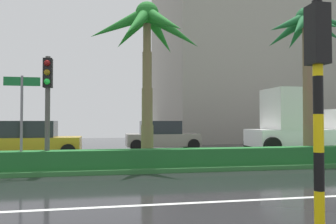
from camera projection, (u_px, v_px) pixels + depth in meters
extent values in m
cylinder|color=brown|center=(147.00, 143.00, 12.96)|extent=(0.48, 0.48, 1.41)
cylinder|color=brown|center=(147.00, 107.00, 13.00)|extent=(0.42, 0.42, 1.41)
cylinder|color=brown|center=(147.00, 70.00, 13.03)|extent=(0.36, 0.36, 1.41)
cylinder|color=brown|center=(147.00, 34.00, 13.06)|extent=(0.30, 0.30, 1.41)
sphere|color=#1F7025|center=(147.00, 13.00, 13.08)|extent=(0.90, 0.90, 0.90)
cone|color=#1F7025|center=(173.00, 30.00, 13.16)|extent=(2.35, 0.77, 1.74)
cone|color=#1F7025|center=(160.00, 34.00, 13.99)|extent=(1.88, 2.19, 1.65)
cone|color=#1F7025|center=(131.00, 31.00, 13.90)|extent=(1.64, 2.37, 1.47)
cone|color=#1F7025|center=(119.00, 25.00, 12.90)|extent=(2.40, 0.64, 1.52)
cone|color=#1F7025|center=(138.00, 22.00, 12.11)|extent=(1.56, 2.30, 1.75)
cone|color=#1F7025|center=(163.00, 21.00, 12.22)|extent=(1.53, 2.38, 1.58)
cylinder|color=brown|center=(310.00, 141.00, 14.07)|extent=(0.53, 0.53, 1.47)
cylinder|color=brown|center=(309.00, 106.00, 14.18)|extent=(0.47, 0.47, 1.47)
cylinder|color=brown|center=(308.00, 71.00, 14.28)|extent=(0.40, 0.40, 1.47)
cylinder|color=brown|center=(306.00, 37.00, 14.38)|extent=(0.34, 0.34, 1.47)
sphere|color=#1A5C2D|center=(306.00, 18.00, 14.41)|extent=(0.90, 0.90, 0.90)
cone|color=#1A5C2D|center=(324.00, 29.00, 14.65)|extent=(2.06, 0.75, 1.34)
cone|color=#1A5C2D|center=(313.00, 31.00, 15.11)|extent=(1.91, 1.74, 1.26)
cone|color=#1A5C2D|center=(297.00, 34.00, 15.25)|extent=(0.79, 2.04, 1.45)
cone|color=#1A5C2D|center=(287.00, 33.00, 14.93)|extent=(1.68, 1.88, 1.48)
cone|color=#1A5C2D|center=(289.00, 24.00, 14.10)|extent=(2.09, 0.84, 1.23)
cone|color=#1A5C2D|center=(301.00, 25.00, 13.73)|extent=(1.85, 1.72, 1.50)
cone|color=#1A5C2D|center=(322.00, 22.00, 13.56)|extent=(0.80, 2.06, 1.39)
cone|color=#1A5C2D|center=(330.00, 22.00, 13.90)|extent=(1.85, 1.82, 1.22)
cylinder|color=#4C4C47|center=(48.00, 112.00, 11.07)|extent=(0.16, 0.16, 3.69)
cube|color=black|center=(48.00, 73.00, 11.10)|extent=(0.28, 0.32, 0.96)
sphere|color=maroon|center=(47.00, 63.00, 10.94)|extent=(0.20, 0.20, 0.20)
sphere|color=#7F600F|center=(47.00, 72.00, 10.94)|extent=(0.20, 0.20, 0.20)
sphere|color=#1EEA3F|center=(47.00, 82.00, 10.93)|extent=(0.20, 0.20, 0.20)
cylinder|color=slate|center=(22.00, 123.00, 10.66)|extent=(0.08, 0.08, 3.00)
cube|color=#146B2D|center=(22.00, 81.00, 10.70)|extent=(1.10, 0.03, 0.28)
cylinder|color=yellow|center=(319.00, 210.00, 5.32)|extent=(0.16, 0.16, 0.61)
cylinder|color=black|center=(319.00, 172.00, 5.34)|extent=(0.16, 0.16, 0.61)
cylinder|color=yellow|center=(319.00, 133.00, 5.35)|extent=(0.16, 0.16, 0.61)
cylinder|color=black|center=(318.00, 95.00, 5.37)|extent=(0.16, 0.16, 0.61)
cylinder|color=yellow|center=(318.00, 57.00, 5.39)|extent=(0.16, 0.16, 0.61)
cylinder|color=black|center=(317.00, 19.00, 5.40)|extent=(0.16, 0.16, 0.61)
cube|color=black|center=(317.00, 35.00, 5.40)|extent=(0.28, 0.32, 0.96)
sphere|color=maroon|center=(311.00, 19.00, 5.57)|extent=(0.20, 0.20, 0.20)
sphere|color=yellow|center=(311.00, 37.00, 5.56)|extent=(0.20, 0.20, 0.20)
sphere|color=#0F591E|center=(311.00, 55.00, 5.56)|extent=(0.20, 0.20, 0.20)
cube|color=#B28C1E|center=(33.00, 145.00, 15.74)|extent=(4.30, 1.76, 0.72)
cube|color=#1E2328|center=(30.00, 129.00, 15.73)|extent=(2.30, 1.58, 0.76)
cylinder|color=black|center=(72.00, 148.00, 16.93)|extent=(0.68, 0.22, 0.68)
cylinder|color=black|center=(68.00, 152.00, 15.16)|extent=(0.68, 0.22, 0.68)
cylinder|color=black|center=(1.00, 149.00, 16.30)|extent=(0.68, 0.22, 0.68)
cube|color=gray|center=(163.00, 140.00, 19.97)|extent=(4.30, 1.76, 0.72)
cube|color=#1E2328|center=(160.00, 127.00, 19.96)|extent=(2.30, 1.58, 0.76)
cylinder|color=black|center=(186.00, 143.00, 21.16)|extent=(0.68, 0.22, 0.68)
cylinder|color=black|center=(194.00, 145.00, 19.40)|extent=(0.68, 0.22, 0.68)
cylinder|color=black|center=(134.00, 144.00, 20.53)|extent=(0.68, 0.22, 0.68)
cylinder|color=black|center=(137.00, 146.00, 18.77)|extent=(0.68, 0.22, 0.68)
cube|color=white|center=(307.00, 138.00, 18.40)|extent=(6.40, 2.30, 0.90)
cube|color=silver|center=(289.00, 109.00, 18.25)|extent=(2.30, 2.35, 2.20)
cylinder|color=black|center=(336.00, 142.00, 20.06)|extent=(0.92, 0.30, 0.92)
cylinder|color=black|center=(252.00, 143.00, 19.03)|extent=(0.92, 0.30, 0.92)
cylinder|color=black|center=(272.00, 146.00, 16.73)|extent=(0.92, 0.30, 0.92)
cube|color=gray|center=(264.00, 57.00, 34.08)|extent=(20.63, 15.70, 16.32)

